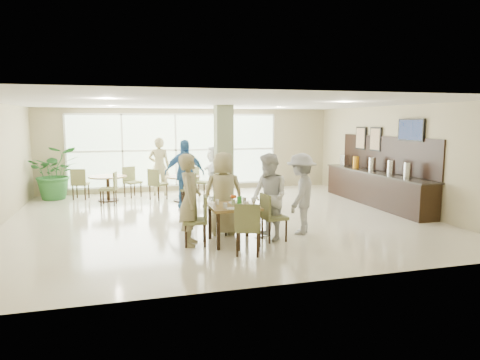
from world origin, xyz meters
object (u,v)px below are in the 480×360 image
object	(u,v)px
round_table_left	(108,182)
teen_right	(269,197)
adult_standing	(159,166)
main_table	(233,210)
adult_a	(184,174)
adult_b	(214,173)
potted_plant	(55,173)
round_table_right	(183,182)
teen_standing	(301,194)
teen_left	(190,200)
buffet_counter	(376,185)
teen_far	(223,193)

from	to	relation	value
round_table_left	teen_right	distance (m)	6.25
adult_standing	main_table	bearing A→B (deg)	110.91
adult_a	round_table_left	bearing A→B (deg)	151.78
adult_b	potted_plant	bearing A→B (deg)	-101.66
adult_a	adult_standing	size ratio (longest dim) A/B	1.00
teen_right	adult_a	bearing A→B (deg)	-175.83
round_table_right	teen_standing	bearing A→B (deg)	-66.88
round_table_left	teen_left	xyz separation A→B (m)	(1.67, -5.28, 0.31)
round_table_left	main_table	bearing A→B (deg)	-65.01
adult_b	buffet_counter	bearing A→B (deg)	68.67
teen_far	potted_plant	bearing A→B (deg)	-50.87
round_table_right	potted_plant	size ratio (longest dim) A/B	0.64
round_table_right	teen_far	world-z (taller)	teen_far
teen_standing	adult_b	xyz separation A→B (m)	(-0.93, 4.42, -0.04)
potted_plant	teen_left	world-z (taller)	teen_left
teen_far	adult_standing	world-z (taller)	adult_standing
round_table_left	adult_b	xyz separation A→B (m)	(3.14, -0.63, 0.24)
teen_standing	buffet_counter	bearing A→B (deg)	162.00
potted_plant	adult_a	xyz separation A→B (m)	(3.65, -2.26, 0.12)
round_table_left	teen_far	bearing A→B (deg)	-62.35
main_table	teen_right	bearing A→B (deg)	3.10
teen_right	adult_a	world-z (taller)	adult_a
adult_standing	adult_a	bearing A→B (deg)	115.89
teen_left	adult_a	xyz separation A→B (m)	(0.42, 3.74, 0.05)
round_table_left	round_table_right	xyz separation A→B (m)	(2.18, -0.63, -0.02)
buffet_counter	teen_far	bearing A→B (deg)	-157.76
teen_far	main_table	bearing A→B (deg)	96.16
potted_plant	teen_standing	bearing A→B (deg)	-45.68
teen_right	teen_left	bearing A→B (deg)	-104.38
round_table_left	adult_a	xyz separation A→B (m)	(2.09, -1.55, 0.36)
main_table	round_table_left	xyz separation A→B (m)	(-2.50, 5.37, -0.08)
adult_a	adult_standing	distance (m)	2.14
teen_far	adult_standing	size ratio (longest dim) A/B	0.94
adult_a	teen_standing	bearing A→B (deg)	-52.33
round_table_right	adult_standing	bearing A→B (deg)	117.27
teen_left	adult_b	world-z (taller)	teen_left
round_table_right	teen_standing	xyz separation A→B (m)	(1.88, -4.41, 0.30)
teen_left	adult_a	bearing A→B (deg)	7.16
round_table_left	teen_left	distance (m)	5.55
teen_left	adult_standing	distance (m)	5.82
adult_a	adult_standing	world-z (taller)	adult_a
round_table_right	teen_left	size ratio (longest dim) A/B	0.59
round_table_right	teen_left	xyz separation A→B (m)	(-0.51, -4.65, 0.32)
potted_plant	adult_b	world-z (taller)	adult_b
teen_left	teen_far	xyz separation A→B (m)	(0.79, 0.59, -0.01)
adult_standing	buffet_counter	bearing A→B (deg)	163.22
round_table_left	teen_left	bearing A→B (deg)	-72.48
adult_standing	potted_plant	bearing A→B (deg)	8.84
teen_right	teen_standing	distance (m)	0.86
main_table	potted_plant	size ratio (longest dim) A/B	0.58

